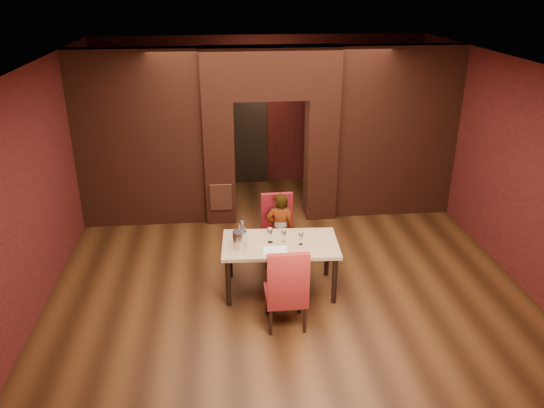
{
  "coord_description": "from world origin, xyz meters",
  "views": [
    {
      "loc": [
        -0.92,
        -7.37,
        4.29
      ],
      "look_at": [
        -0.17,
        0.0,
        1.11
      ],
      "focal_mm": 35.0,
      "sensor_mm": 36.0,
      "label": 1
    }
  ],
  "objects_px": {
    "dining_table": "(280,266)",
    "wine_bucket": "(240,239)",
    "chair_far": "(279,231)",
    "wine_glass_c": "(301,239)",
    "water_bottle": "(242,231)",
    "wine_glass_b": "(284,236)",
    "potted_plant": "(319,242)",
    "chair_near": "(286,286)",
    "person_seated": "(280,230)",
    "wine_glass_a": "(270,235)"
  },
  "relations": [
    {
      "from": "wine_glass_a",
      "to": "water_bottle",
      "type": "distance_m",
      "value": 0.41
    },
    {
      "from": "dining_table",
      "to": "wine_bucket",
      "type": "height_order",
      "value": "wine_bucket"
    },
    {
      "from": "chair_near",
      "to": "wine_bucket",
      "type": "height_order",
      "value": "chair_near"
    },
    {
      "from": "chair_near",
      "to": "wine_bucket",
      "type": "xyz_separation_m",
      "value": [
        -0.56,
        0.78,
        0.31
      ]
    },
    {
      "from": "chair_far",
      "to": "water_bottle",
      "type": "distance_m",
      "value": 1.02
    },
    {
      "from": "dining_table",
      "to": "chair_near",
      "type": "relative_size",
      "value": 1.41
    },
    {
      "from": "wine_glass_b",
      "to": "water_bottle",
      "type": "height_order",
      "value": "water_bottle"
    },
    {
      "from": "chair_near",
      "to": "potted_plant",
      "type": "relative_size",
      "value": 2.49
    },
    {
      "from": "wine_glass_a",
      "to": "wine_glass_b",
      "type": "distance_m",
      "value": 0.2
    },
    {
      "from": "dining_table",
      "to": "wine_glass_c",
      "type": "height_order",
      "value": "wine_glass_c"
    },
    {
      "from": "wine_glass_b",
      "to": "wine_glass_c",
      "type": "height_order",
      "value": "wine_glass_c"
    },
    {
      "from": "wine_bucket",
      "to": "wine_glass_a",
      "type": "bearing_deg",
      "value": 12.74
    },
    {
      "from": "water_bottle",
      "to": "dining_table",
      "type": "bearing_deg",
      "value": -9.57
    },
    {
      "from": "wine_glass_b",
      "to": "wine_glass_c",
      "type": "bearing_deg",
      "value": -26.05
    },
    {
      "from": "dining_table",
      "to": "potted_plant",
      "type": "relative_size",
      "value": 3.51
    },
    {
      "from": "chair_far",
      "to": "wine_glass_b",
      "type": "bearing_deg",
      "value": -92.17
    },
    {
      "from": "water_bottle",
      "to": "potted_plant",
      "type": "height_order",
      "value": "water_bottle"
    },
    {
      "from": "chair_far",
      "to": "potted_plant",
      "type": "xyz_separation_m",
      "value": [
        0.69,
        0.18,
        -0.32
      ]
    },
    {
      "from": "wine_glass_a",
      "to": "wine_glass_c",
      "type": "height_order",
      "value": "wine_glass_a"
    },
    {
      "from": "chair_far",
      "to": "wine_glass_c",
      "type": "bearing_deg",
      "value": -77.77
    },
    {
      "from": "wine_glass_b",
      "to": "potted_plant",
      "type": "height_order",
      "value": "wine_glass_b"
    },
    {
      "from": "wine_glass_b",
      "to": "wine_bucket",
      "type": "height_order",
      "value": "wine_bucket"
    },
    {
      "from": "chair_near",
      "to": "water_bottle",
      "type": "bearing_deg",
      "value": -61.47
    },
    {
      "from": "chair_far",
      "to": "dining_table",
      "type": "bearing_deg",
      "value": -96.17
    },
    {
      "from": "dining_table",
      "to": "wine_glass_b",
      "type": "xyz_separation_m",
      "value": [
        0.06,
        0.03,
        0.48
      ]
    },
    {
      "from": "wine_glass_a",
      "to": "wine_glass_c",
      "type": "xyz_separation_m",
      "value": [
        0.43,
        -0.11,
        -0.02
      ]
    },
    {
      "from": "wine_glass_b",
      "to": "water_bottle",
      "type": "xyz_separation_m",
      "value": [
        -0.6,
        0.06,
        0.08
      ]
    },
    {
      "from": "person_seated",
      "to": "chair_far",
      "type": "bearing_deg",
      "value": -73.7
    },
    {
      "from": "dining_table",
      "to": "wine_bucket",
      "type": "distance_m",
      "value": 0.78
    },
    {
      "from": "dining_table",
      "to": "water_bottle",
      "type": "height_order",
      "value": "water_bottle"
    },
    {
      "from": "water_bottle",
      "to": "potted_plant",
      "type": "xyz_separation_m",
      "value": [
        1.3,
        0.91,
        -0.71
      ]
    },
    {
      "from": "water_bottle",
      "to": "potted_plant",
      "type": "relative_size",
      "value": 0.7
    },
    {
      "from": "person_seated",
      "to": "wine_glass_a",
      "type": "bearing_deg",
      "value": 78.92
    },
    {
      "from": "wine_bucket",
      "to": "chair_near",
      "type": "bearing_deg",
      "value": -54.27
    },
    {
      "from": "chair_near",
      "to": "wine_bucket",
      "type": "distance_m",
      "value": 1.01
    },
    {
      "from": "wine_glass_b",
      "to": "water_bottle",
      "type": "distance_m",
      "value": 0.61
    },
    {
      "from": "chair_near",
      "to": "wine_bucket",
      "type": "bearing_deg",
      "value": -54.54
    },
    {
      "from": "dining_table",
      "to": "chair_near",
      "type": "xyz_separation_m",
      "value": [
        -0.02,
        -0.85,
        0.2
      ]
    },
    {
      "from": "potted_plant",
      "to": "water_bottle",
      "type": "bearing_deg",
      "value": -145.16
    },
    {
      "from": "person_seated",
      "to": "potted_plant",
      "type": "bearing_deg",
      "value": -151.23
    },
    {
      "from": "person_seated",
      "to": "water_bottle",
      "type": "distance_m",
      "value": 0.95
    },
    {
      "from": "dining_table",
      "to": "person_seated",
      "type": "bearing_deg",
      "value": 86.77
    },
    {
      "from": "chair_far",
      "to": "chair_near",
      "type": "xyz_separation_m",
      "value": [
        -0.09,
        -1.67,
        0.03
      ]
    },
    {
      "from": "wine_glass_a",
      "to": "wine_glass_b",
      "type": "xyz_separation_m",
      "value": [
        0.2,
        0.0,
        -0.02
      ]
    },
    {
      "from": "wine_glass_a",
      "to": "water_bottle",
      "type": "relative_size",
      "value": 0.66
    },
    {
      "from": "wine_glass_a",
      "to": "wine_bucket",
      "type": "relative_size",
      "value": 0.9
    },
    {
      "from": "chair_far",
      "to": "wine_glass_c",
      "type": "relative_size",
      "value": 6.17
    },
    {
      "from": "wine_glass_b",
      "to": "chair_near",
      "type": "bearing_deg",
      "value": -95.3
    },
    {
      "from": "wine_glass_c",
      "to": "water_bottle",
      "type": "distance_m",
      "value": 0.85
    },
    {
      "from": "person_seated",
      "to": "wine_bucket",
      "type": "distance_m",
      "value": 1.08
    }
  ]
}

